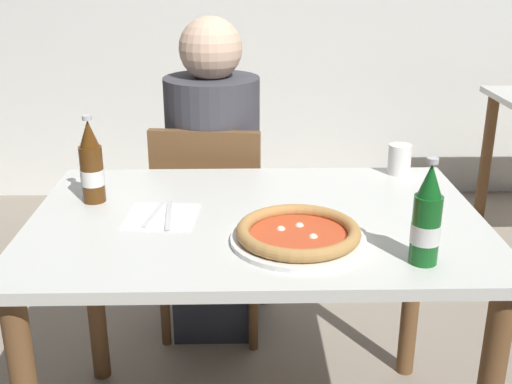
# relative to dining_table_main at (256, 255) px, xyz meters

# --- Properties ---
(dining_table_main) EXTENTS (1.20, 0.80, 0.75)m
(dining_table_main) POSITION_rel_dining_table_main_xyz_m (0.00, 0.00, 0.00)
(dining_table_main) COLOR silver
(dining_table_main) RESTS_ON ground_plane
(chair_behind_table) EXTENTS (0.45, 0.45, 0.85)m
(chair_behind_table) POSITION_rel_dining_table_main_xyz_m (-0.15, 0.61, -0.15)
(chair_behind_table) COLOR brown
(chair_behind_table) RESTS_ON ground_plane
(diner_seated) EXTENTS (0.34, 0.34, 1.21)m
(diner_seated) POSITION_rel_dining_table_main_xyz_m (-0.14, 0.66, -0.05)
(diner_seated) COLOR #2D3342
(diner_seated) RESTS_ON ground_plane
(pizza_margherita_near) EXTENTS (0.33, 0.33, 0.04)m
(pizza_margherita_near) POSITION_rel_dining_table_main_xyz_m (0.10, -0.16, 0.13)
(pizza_margherita_near) COLOR white
(pizza_margherita_near) RESTS_ON dining_table_main
(beer_bottle_left) EXTENTS (0.07, 0.07, 0.25)m
(beer_bottle_left) POSITION_rel_dining_table_main_xyz_m (-0.45, 0.12, 0.22)
(beer_bottle_left) COLOR #512D0F
(beer_bottle_left) RESTS_ON dining_table_main
(beer_bottle_center) EXTENTS (0.07, 0.07, 0.25)m
(beer_bottle_center) POSITION_rel_dining_table_main_xyz_m (0.37, -0.28, 0.22)
(beer_bottle_center) COLOR #14591E
(beer_bottle_center) RESTS_ON dining_table_main
(napkin_with_cutlery) EXTENTS (0.19, 0.19, 0.01)m
(napkin_with_cutlery) POSITION_rel_dining_table_main_xyz_m (-0.25, -0.00, 0.12)
(napkin_with_cutlery) COLOR white
(napkin_with_cutlery) RESTS_ON dining_table_main
(paper_cup) EXTENTS (0.07, 0.07, 0.09)m
(paper_cup) POSITION_rel_dining_table_main_xyz_m (0.46, 0.34, 0.16)
(paper_cup) COLOR white
(paper_cup) RESTS_ON dining_table_main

